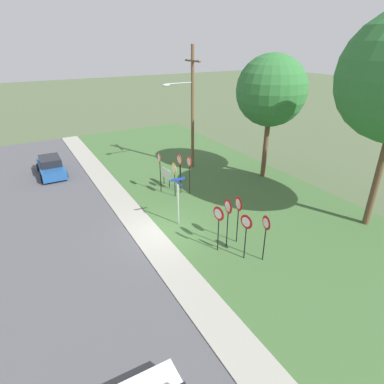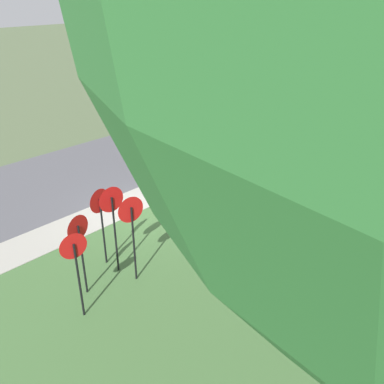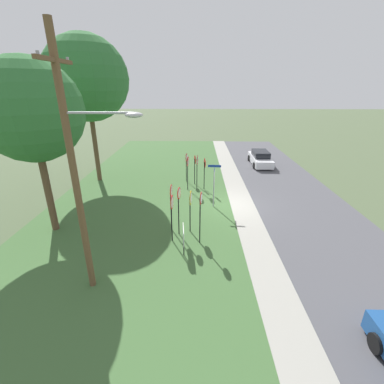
{
  "view_description": "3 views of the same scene",
  "coord_description": "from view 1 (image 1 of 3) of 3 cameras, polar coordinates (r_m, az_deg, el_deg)",
  "views": [
    {
      "loc": [
        13.65,
        -5.88,
        9.49
      ],
      "look_at": [
        -0.68,
        2.25,
        1.63
      ],
      "focal_mm": 29.94,
      "sensor_mm": 36.0,
      "label": 1
    },
    {
      "loc": [
        8.46,
        10.62,
        7.46
      ],
      "look_at": [
        -0.38,
        2.15,
        1.39
      ],
      "focal_mm": 38.78,
      "sensor_mm": 36.0,
      "label": 2
    },
    {
      "loc": [
        -16.35,
        2.25,
        7.42
      ],
      "look_at": [
        -0.85,
        2.55,
        1.26
      ],
      "focal_mm": 25.03,
      "sensor_mm": 36.0,
      "label": 3
    }
  ],
  "objects": [
    {
      "name": "ground_plane",
      "position": [
        17.64,
        -5.31,
        -7.18
      ],
      "size": [
        160.0,
        160.0,
        0.0
      ],
      "primitive_type": "plane",
      "color": "#4C5B3D"
    },
    {
      "name": "road_asphalt",
      "position": [
        16.66,
        -20.77,
        -11.15
      ],
      "size": [
        44.0,
        6.4,
        0.01
      ],
      "primitive_type": "cube",
      "color": "#4C4C51",
      "rests_on": "ground_plane"
    },
    {
      "name": "sidewalk_strip",
      "position": [
        17.37,
        -7.73,
        -7.77
      ],
      "size": [
        44.0,
        1.6,
        0.06
      ],
      "primitive_type": "cube",
      "color": "#99968C",
      "rests_on": "ground_plane"
    },
    {
      "name": "grass_median",
      "position": [
        20.43,
        10.16,
        -2.56
      ],
      "size": [
        44.0,
        12.0,
        0.04
      ],
      "primitive_type": "cube",
      "color": "#3D6033",
      "rests_on": "ground_plane"
    },
    {
      "name": "stop_sign_near_left",
      "position": [
        20.7,
        -3.2,
        3.54
      ],
      "size": [
        0.78,
        0.12,
        2.37
      ],
      "rotation": [
        0.0,
        0.0,
        -0.09
      ],
      "color": "black",
      "rests_on": "grass_median"
    },
    {
      "name": "stop_sign_near_right",
      "position": [
        21.37,
        -5.79,
        4.8
      ],
      "size": [
        0.61,
        0.13,
        2.75
      ],
      "rotation": [
        0.0,
        0.0,
        -0.16
      ],
      "color": "black",
      "rests_on": "grass_median"
    },
    {
      "name": "stop_sign_far_left",
      "position": [
        21.12,
        -2.12,
        4.49
      ],
      "size": [
        0.61,
        0.14,
        2.65
      ],
      "rotation": [
        0.0,
        0.0,
        -0.19
      ],
      "color": "black",
      "rests_on": "grass_median"
    },
    {
      "name": "stop_sign_far_center",
      "position": [
        20.95,
        -0.5,
        4.37
      ],
      "size": [
        0.66,
        0.11,
        2.64
      ],
      "rotation": [
        0.0,
        0.0,
        -0.07
      ],
      "color": "black",
      "rests_on": "grass_median"
    },
    {
      "name": "stop_sign_far_right",
      "position": [
        21.85,
        -2.26,
        5.02
      ],
      "size": [
        0.7,
        0.11,
        2.51
      ],
      "rotation": [
        0.0,
        0.0,
        -0.08
      ],
      "color": "black",
      "rests_on": "grass_median"
    },
    {
      "name": "yield_sign_near_left",
      "position": [
        15.91,
        8.21,
        -2.98
      ],
      "size": [
        0.73,
        0.16,
        2.58
      ],
      "rotation": [
        0.0,
        0.0,
        -0.18
      ],
      "color": "black",
      "rests_on": "grass_median"
    },
    {
      "name": "yield_sign_near_right",
      "position": [
        14.86,
        9.58,
        -6.13
      ],
      "size": [
        0.68,
        0.17,
        2.36
      ],
      "rotation": [
        0.0,
        0.0,
        0.2
      ],
      "color": "black",
      "rests_on": "grass_median"
    },
    {
      "name": "yield_sign_far_left",
      "position": [
        15.23,
        4.7,
        -4.73
      ],
      "size": [
        0.71,
        0.15,
        2.43
      ],
      "rotation": [
        0.0,
        0.0,
        0.17
      ],
      "color": "black",
      "rests_on": "grass_median"
    },
    {
      "name": "yield_sign_far_right",
      "position": [
        15.44,
        6.38,
        -3.54
      ],
      "size": [
        0.74,
        0.12,
        2.67
      ],
      "rotation": [
        0.0,
        0.0,
        -0.11
      ],
      "color": "black",
      "rests_on": "grass_median"
    },
    {
      "name": "yield_sign_center",
      "position": [
        14.9,
        12.97,
        -6.29
      ],
      "size": [
        0.66,
        0.15,
        2.38
      ],
      "rotation": [
        0.0,
        0.0,
        -0.18
      ],
      "color": "black",
      "rests_on": "grass_median"
    },
    {
      "name": "street_name_post",
      "position": [
        17.46,
        -2.49,
        -0.93
      ],
      "size": [
        0.96,
        0.82,
        2.82
      ],
      "rotation": [
        0.0,
        0.0,
        -0.07
      ],
      "color": "#9EA0A8",
      "rests_on": "grass_median"
    },
    {
      "name": "utility_pole",
      "position": [
        25.09,
        -0.24,
        15.15
      ],
      "size": [
        2.1,
        2.57,
        9.18
      ],
      "color": "brown",
      "rests_on": "grass_median"
    },
    {
      "name": "notice_board",
      "position": [
        22.7,
        -4.59,
        3.1
      ],
      "size": [
        1.1,
        0.11,
        1.25
      ],
      "rotation": [
        0.0,
        0.0,
        0.08
      ],
      "color": "black",
      "rests_on": "grass_median"
    },
    {
      "name": "oak_tree_left",
      "position": [
        23.6,
        13.93,
        17.08
      ],
      "size": [
        4.86,
        4.86,
        8.73
      ],
      "color": "brown",
      "rests_on": "grass_median"
    },
    {
      "name": "parked_hatchback_near",
      "position": [
        27.04,
        -23.82,
        4.17
      ],
      "size": [
        4.15,
        1.92,
        1.39
      ],
      "rotation": [
        0.0,
        0.0,
        -0.01
      ],
      "color": "#1E4C8C",
      "rests_on": "road_asphalt"
    }
  ]
}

